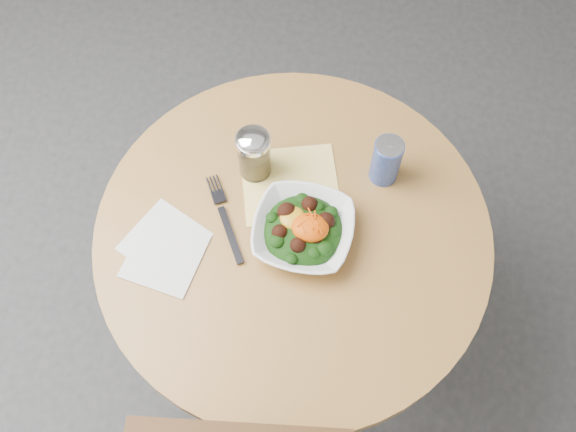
{
  "coord_description": "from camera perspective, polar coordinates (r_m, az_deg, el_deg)",
  "views": [
    {
      "loc": [
        0.08,
        -0.62,
        2.05
      ],
      "look_at": [
        -0.01,
        0.0,
        0.81
      ],
      "focal_mm": 40.0,
      "sensor_mm": 36.0,
      "label": 1
    }
  ],
  "objects": [
    {
      "name": "table",
      "position": [
        1.63,
        0.4,
        -4.28
      ],
      "size": [
        0.9,
        0.9,
        0.75
      ],
      "color": "black",
      "rests_on": "ground"
    },
    {
      "name": "ground",
      "position": [
        2.15,
        0.3,
        -9.97
      ],
      "size": [
        6.0,
        6.0,
        0.0
      ],
      "primitive_type": "plane",
      "color": "#313133",
      "rests_on": "ground"
    },
    {
      "name": "spice_shaker",
      "position": [
        1.46,
        -3.04,
        5.55
      ],
      "size": [
        0.08,
        0.08,
        0.14
      ],
      "color": "silver",
      "rests_on": "table"
    },
    {
      "name": "salad_bowl",
      "position": [
        1.41,
        1.37,
        -1.25
      ],
      "size": [
        0.24,
        0.24,
        0.08
      ],
      "color": "white",
      "rests_on": "table"
    },
    {
      "name": "paper_napkins",
      "position": [
        1.45,
        -10.91,
        -2.89
      ],
      "size": [
        0.21,
        0.23,
        0.0
      ],
      "color": "silver",
      "rests_on": "table"
    },
    {
      "name": "beverage_can",
      "position": [
        1.48,
        8.72,
        4.89
      ],
      "size": [
        0.07,
        0.07,
        0.13
      ],
      "color": "#0D2496",
      "rests_on": "table"
    },
    {
      "name": "fork",
      "position": [
        1.46,
        -5.69,
        0.04
      ],
      "size": [
        0.13,
        0.22,
        0.0
      ],
      "color": "black",
      "rests_on": "table"
    },
    {
      "name": "cloth_napkin",
      "position": [
        1.5,
        0.2,
        2.85
      ],
      "size": [
        0.26,
        0.25,
        0.0
      ],
      "primitive_type": "cube",
      "rotation": [
        0.0,
        0.0,
        0.24
      ],
      "color": "yellow",
      "rests_on": "table"
    }
  ]
}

